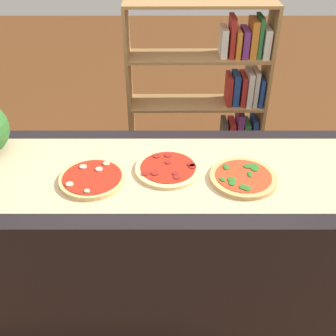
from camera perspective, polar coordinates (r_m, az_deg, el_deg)
ground_plane at (r=2.38m, az=0.00°, el=-18.37°), size 12.00×12.00×0.00m
counter at (r=2.03m, az=0.00°, el=-10.86°), size 2.01×0.71×0.90m
parchment_paper at (r=1.74m, az=0.00°, el=-0.51°), size 1.84×0.55×0.00m
pizza_mushroom_0 at (r=1.71m, az=-10.71°, el=-1.47°), size 0.28×0.28×0.03m
pizza_pepperoni_1 at (r=1.74m, az=0.01°, el=-0.06°), size 0.29×0.29×0.02m
pizza_spinach_2 at (r=1.71m, az=10.65°, el=-1.33°), size 0.28×0.28×0.03m
bookshelf at (r=2.85m, az=7.02°, el=8.93°), size 0.94×0.27×1.35m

